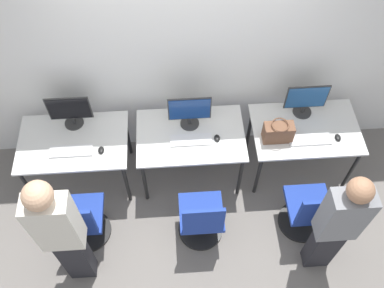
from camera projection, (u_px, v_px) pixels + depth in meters
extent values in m
plane|color=slate|center=(193.00, 199.00, 4.85)|extent=(20.00, 20.00, 0.00)
cube|color=silver|center=(187.00, 55.00, 4.18)|extent=(12.00, 0.05, 2.80)
cube|color=silver|center=(73.00, 142.00, 4.41)|extent=(1.13, 0.73, 0.02)
cylinder|color=black|center=(29.00, 189.00, 4.52)|extent=(0.04, 0.04, 0.72)
cylinder|color=black|center=(127.00, 183.00, 4.56)|extent=(0.04, 0.04, 0.72)
cylinder|color=black|center=(37.00, 140.00, 4.88)|extent=(0.04, 0.04, 0.72)
cylinder|color=black|center=(128.00, 135.00, 4.91)|extent=(0.04, 0.04, 0.72)
cylinder|color=#2D2D2D|center=(74.00, 123.00, 4.53)|extent=(0.20, 0.20, 0.01)
cylinder|color=#2D2D2D|center=(73.00, 120.00, 4.49)|extent=(0.04, 0.04, 0.08)
cube|color=#2D2D2D|center=(69.00, 108.00, 4.33)|extent=(0.44, 0.01, 0.32)
cube|color=black|center=(69.00, 109.00, 4.33)|extent=(0.42, 0.01, 0.29)
cube|color=silver|center=(71.00, 151.00, 4.32)|extent=(0.43, 0.14, 0.02)
ellipsoid|color=black|center=(101.00, 150.00, 4.32)|extent=(0.06, 0.09, 0.03)
cylinder|color=black|center=(89.00, 231.00, 4.62)|extent=(0.48, 0.48, 0.03)
cylinder|color=black|center=(85.00, 223.00, 4.45)|extent=(0.04, 0.04, 0.38)
cube|color=navy|center=(81.00, 214.00, 4.27)|extent=(0.44, 0.44, 0.05)
cube|color=navy|center=(73.00, 223.00, 3.96)|extent=(0.40, 0.04, 0.44)
cube|color=#232328|center=(76.00, 256.00, 4.06)|extent=(0.25, 0.16, 0.82)
cube|color=silver|center=(55.00, 223.00, 3.43)|extent=(0.36, 0.20, 0.71)
sphere|color=tan|center=(37.00, 196.00, 3.04)|extent=(0.23, 0.23, 0.23)
cube|color=silver|center=(191.00, 135.00, 4.46)|extent=(1.13, 0.73, 0.02)
cylinder|color=black|center=(145.00, 182.00, 4.56)|extent=(0.04, 0.04, 0.72)
cylinder|color=black|center=(240.00, 177.00, 4.60)|extent=(0.04, 0.04, 0.72)
cylinder|color=black|center=(144.00, 134.00, 4.92)|extent=(0.04, 0.04, 0.72)
cylinder|color=black|center=(233.00, 129.00, 4.96)|extent=(0.04, 0.04, 0.72)
cylinder|color=#2D2D2D|center=(190.00, 123.00, 4.52)|extent=(0.20, 0.20, 0.01)
cylinder|color=#2D2D2D|center=(190.00, 120.00, 4.48)|extent=(0.04, 0.04, 0.08)
cube|color=#2D2D2D|center=(190.00, 109.00, 4.33)|extent=(0.44, 0.01, 0.32)
cube|color=navy|center=(190.00, 109.00, 4.32)|extent=(0.42, 0.01, 0.29)
cube|color=silver|center=(191.00, 140.00, 4.40)|extent=(0.43, 0.14, 0.02)
ellipsoid|color=black|center=(217.00, 138.00, 4.40)|extent=(0.06, 0.09, 0.03)
cylinder|color=black|center=(201.00, 229.00, 4.63)|extent=(0.48, 0.48, 0.03)
cylinder|color=black|center=(201.00, 221.00, 4.46)|extent=(0.04, 0.04, 0.38)
cube|color=navy|center=(201.00, 212.00, 4.29)|extent=(0.44, 0.44, 0.05)
cube|color=navy|center=(203.00, 221.00, 3.97)|extent=(0.40, 0.04, 0.44)
cube|color=silver|center=(306.00, 129.00, 4.50)|extent=(1.13, 0.73, 0.02)
cylinder|color=black|center=(258.00, 176.00, 4.61)|extent=(0.04, 0.04, 0.72)
cylinder|color=black|center=(351.00, 170.00, 4.65)|extent=(0.04, 0.04, 0.72)
cylinder|color=black|center=(250.00, 128.00, 4.97)|extent=(0.04, 0.04, 0.72)
cylinder|color=black|center=(336.00, 124.00, 5.01)|extent=(0.04, 0.04, 0.72)
cylinder|color=#2D2D2D|center=(302.00, 112.00, 4.61)|extent=(0.20, 0.20, 0.01)
cylinder|color=#2D2D2D|center=(303.00, 109.00, 4.57)|extent=(0.04, 0.04, 0.08)
cube|color=#2D2D2D|center=(307.00, 97.00, 4.42)|extent=(0.44, 0.01, 0.32)
cube|color=navy|center=(307.00, 98.00, 4.41)|extent=(0.42, 0.01, 0.29)
cube|color=silver|center=(310.00, 140.00, 4.40)|extent=(0.43, 0.14, 0.02)
ellipsoid|color=black|center=(338.00, 137.00, 4.41)|extent=(0.06, 0.09, 0.03)
cylinder|color=black|center=(300.00, 221.00, 4.68)|extent=(0.48, 0.48, 0.03)
cylinder|color=black|center=(304.00, 214.00, 4.51)|extent=(0.04, 0.04, 0.38)
cube|color=navy|center=(308.00, 204.00, 4.34)|extent=(0.44, 0.44, 0.05)
cube|color=navy|center=(319.00, 212.00, 4.02)|extent=(0.40, 0.04, 0.44)
cube|color=#232328|center=(323.00, 246.00, 4.15)|extent=(0.25, 0.16, 0.75)
cube|color=slate|center=(344.00, 215.00, 3.57)|extent=(0.36, 0.20, 0.65)
sphere|color=#9E7051|center=(361.00, 190.00, 3.21)|extent=(0.21, 0.21, 0.21)
cube|color=brown|center=(278.00, 132.00, 4.33)|extent=(0.30, 0.14, 0.22)
torus|color=brown|center=(280.00, 125.00, 4.22)|extent=(0.18, 0.18, 0.01)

